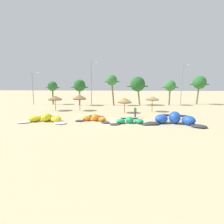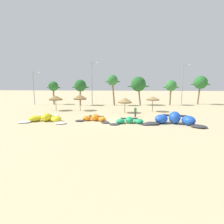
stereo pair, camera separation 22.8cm
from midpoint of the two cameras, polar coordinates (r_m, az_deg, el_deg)
The scene contains 19 objects.
ground_plane at distance 24.95m, azimuth 0.97°, elevation -2.97°, with size 260.00×260.00×0.00m, color #C6B284.
kite_far_left at distance 26.34m, azimuth -20.00°, elevation -1.95°, with size 7.14×3.32×1.09m.
kite_left at distance 25.19m, azimuth -5.30°, elevation -2.06°, with size 5.21×2.97×0.93m.
kite_left_of_center at distance 23.68m, azimuth 5.84°, elevation -2.86°, with size 5.55×2.73×0.83m.
kite_center at distance 24.51m, azimuth 19.39°, elevation -2.24°, with size 7.51×4.32×1.58m.
beach_umbrella_near_van at distance 36.74m, azimuth -17.19°, elevation 4.29°, with size 2.70×2.70×2.92m.
beach_umbrella_middle at distance 35.62m, azimuth -9.90°, elevation 4.71°, with size 2.63×2.63×3.15m.
beach_umbrella_near_palms at distance 32.36m, azimuth 4.29°, elevation 3.73°, with size 2.59×2.59×2.76m.
beach_umbrella_outermost at distance 34.61m, azimuth 12.93°, elevation 4.21°, with size 2.53×2.53×2.85m.
person_by_umbrellas at distance 28.32m, azimuth 7.59°, elevation 0.03°, with size 0.36×0.24×1.62m.
palm_leftmost at distance 48.73m, azimuth -17.90°, elevation 7.65°, with size 3.70×2.47×5.88m.
palm_left at distance 44.91m, azimuth -9.84°, elevation 8.14°, with size 4.33×2.88×6.26m.
palm_left_of_gap at distance 43.85m, azimuth 0.28°, elevation 9.83°, with size 3.83×2.55×7.38m.
palm_center_left at distance 45.23m, azimuth 8.46°, elevation 8.66°, with size 5.42×3.62×6.98m.
palm_center_right at distance 46.85m, azimuth 18.26°, elevation 7.79°, with size 4.00×2.67×6.12m.
palm_right_of_gap at distance 51.51m, azimuth 26.27°, elevation 8.30°, with size 4.97×3.31×7.25m.
lamppost_west at distance 49.62m, azimuth -23.18°, elevation 7.47°, with size 2.00×0.24×8.14m.
lamppost_west_center at distance 45.58m, azimuth -6.08°, elevation 9.55°, with size 1.70×0.24×10.52m.
lamppost_east_center at distance 50.22m, azimuth 21.64°, elevation 8.72°, with size 1.72×0.24×10.18m.
Camera 2 is at (2.13, -24.35, 5.01)m, focal length 28.98 mm.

